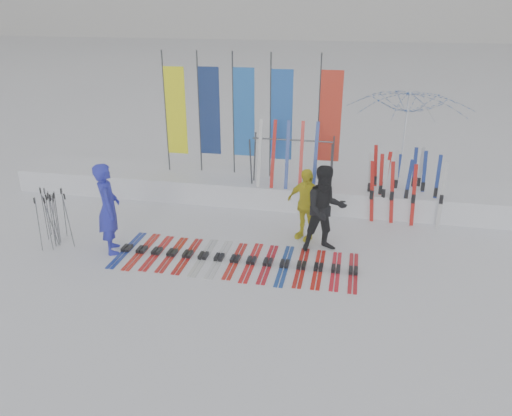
% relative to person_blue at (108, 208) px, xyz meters
% --- Properties ---
extents(ground, '(120.00, 120.00, 0.00)m').
position_rel_person_blue_xyz_m(ground, '(2.81, -1.01, -0.98)').
color(ground, white).
rests_on(ground, ground).
extents(snow_bank, '(14.00, 1.60, 0.60)m').
position_rel_person_blue_xyz_m(snow_bank, '(2.81, 3.59, -0.68)').
color(snow_bank, white).
rests_on(snow_bank, ground).
extents(person_blue, '(0.75, 0.85, 1.96)m').
position_rel_person_blue_xyz_m(person_blue, '(0.00, 0.00, 0.00)').
color(person_blue, '#1F26B9').
rests_on(person_blue, ground).
extents(person_black, '(1.11, 0.99, 1.88)m').
position_rel_person_blue_xyz_m(person_black, '(4.41, 0.95, -0.04)').
color(person_black, black).
rests_on(person_black, ground).
extents(person_yellow, '(1.03, 0.82, 1.64)m').
position_rel_person_blue_xyz_m(person_yellow, '(3.95, 1.45, -0.16)').
color(person_yellow, yellow).
rests_on(person_yellow, ground).
extents(tent_canopy, '(4.17, 4.21, 2.92)m').
position_rel_person_blue_xyz_m(tent_canopy, '(6.22, 4.79, 0.48)').
color(tent_canopy, white).
rests_on(tent_canopy, ground).
extents(ski_row, '(4.97, 1.70, 0.07)m').
position_rel_person_blue_xyz_m(ski_row, '(2.66, 0.08, -0.94)').
color(ski_row, '#16309A').
rests_on(ski_row, ground).
extents(pole_cluster, '(0.84, 0.84, 1.25)m').
position_rel_person_blue_xyz_m(pole_cluster, '(-1.38, 0.06, -0.37)').
color(pole_cluster, '#595B60').
rests_on(pole_cluster, ground).
extents(feather_flags, '(4.63, 0.19, 3.20)m').
position_rel_person_blue_xyz_m(feather_flags, '(2.08, 3.83, 1.27)').
color(feather_flags, '#383A3F').
rests_on(feather_flags, ground).
extents(ski_rack, '(2.04, 0.80, 1.23)m').
position_rel_person_blue_xyz_m(ski_rack, '(3.39, 3.19, 0.40)').
color(ski_rack, '#383A3F').
rests_on(ski_rack, ground).
extents(upright_skis, '(1.71, 1.14, 1.67)m').
position_rel_person_blue_xyz_m(upright_skis, '(6.07, 3.13, -0.18)').
color(upright_skis, silver).
rests_on(upright_skis, ground).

